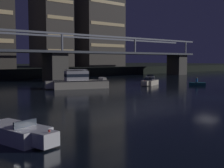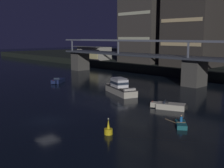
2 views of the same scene
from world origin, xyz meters
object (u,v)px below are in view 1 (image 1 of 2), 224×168
at_px(cabin_cruiser_near_left, 78,81).
at_px(speedboat_near_right, 149,83).
at_px(speedboat_near_center, 150,78).
at_px(dinghy_with_paddler, 197,84).
at_px(speedboat_mid_center, 18,133).
at_px(tower_east_tall, 99,14).
at_px(river_bridge, 55,59).
at_px(tower_central, 51,27).

bearing_deg(cabin_cruiser_near_left, speedboat_near_right, -11.84).
height_order(speedboat_near_center, dinghy_with_paddler, dinghy_with_paddler).
distance_m(speedboat_near_center, dinghy_with_paddler, 13.18).
bearing_deg(speedboat_mid_center, dinghy_with_paddler, 20.63).
relative_size(tower_east_tall, speedboat_near_right, 6.26).
bearing_deg(tower_east_tall, speedboat_mid_center, -130.45).
xyz_separation_m(speedboat_near_center, speedboat_near_right, (-8.05, -7.36, 0.00)).
bearing_deg(river_bridge, speedboat_mid_center, -121.18).
xyz_separation_m(river_bridge, cabin_cruiser_near_left, (-5.28, -16.53, -3.37)).
distance_m(tower_east_tall, speedboat_near_right, 45.27).
relative_size(cabin_cruiser_near_left, speedboat_mid_center, 1.78).
height_order(river_bridge, cabin_cruiser_near_left, river_bridge).
bearing_deg(tower_east_tall, speedboat_near_right, -115.71).
bearing_deg(dinghy_with_paddler, river_bridge, 116.91).
bearing_deg(speedboat_near_right, speedboat_mid_center, -147.85).
bearing_deg(speedboat_near_right, speedboat_near_center, 42.42).
bearing_deg(tower_east_tall, cabin_cruiser_near_left, -131.03).
bearing_deg(cabin_cruiser_near_left, river_bridge, 72.28).
distance_m(tower_central, speedboat_near_center, 34.74).
bearing_deg(dinghy_with_paddler, speedboat_mid_center, -159.37).
distance_m(tower_central, speedboat_near_right, 41.37).
relative_size(tower_central, speedboat_mid_center, 4.23).
xyz_separation_m(speedboat_near_right, dinghy_with_paddler, (5.42, -5.56, -0.14)).
distance_m(river_bridge, speedboat_near_right, 20.79).
bearing_deg(cabin_cruiser_near_left, dinghy_with_paddler, -24.60).
height_order(speedboat_near_right, speedboat_mid_center, same).
relative_size(river_bridge, tower_east_tall, 2.66).
bearing_deg(cabin_cruiser_near_left, tower_east_tall, 48.97).
xyz_separation_m(river_bridge, speedboat_near_right, (7.11, -19.12, -4.01)).
height_order(river_bridge, tower_east_tall, tower_east_tall).
bearing_deg(speedboat_near_center, speedboat_near_right, -137.58).
xyz_separation_m(tower_central, speedboat_mid_center, (-33.01, -58.24, -12.64)).
xyz_separation_m(tower_central, cabin_cruiser_near_left, (-15.25, -36.70, -12.00)).
distance_m(speedboat_near_right, dinghy_with_paddler, 7.77).
relative_size(river_bridge, speedboat_mid_center, 16.07).
relative_size(tower_east_tall, speedboat_near_center, 6.94).
height_order(river_bridge, speedboat_near_right, river_bridge).
xyz_separation_m(speedboat_near_center, speedboat_mid_center, (-38.20, -26.30, 0.00)).
bearing_deg(speedboat_near_right, cabin_cruiser_near_left, 168.16).
bearing_deg(tower_central, cabin_cruiser_near_left, -112.56).
xyz_separation_m(tower_east_tall, dinghy_with_paddler, (-12.72, -43.24, -17.48)).
height_order(tower_central, dinghy_with_paddler, tower_central).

